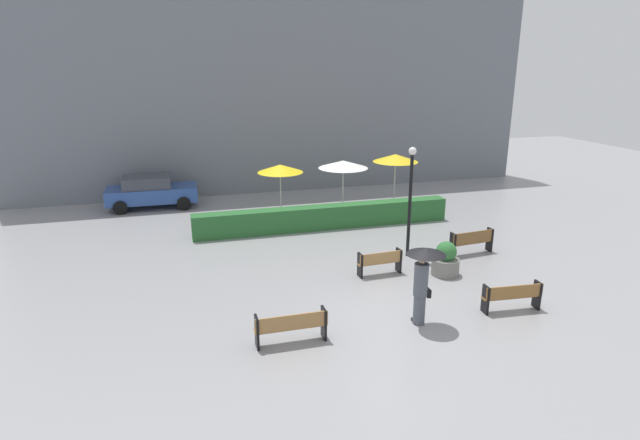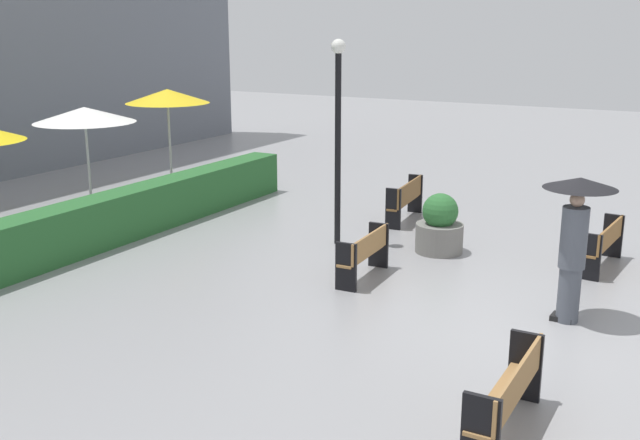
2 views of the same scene
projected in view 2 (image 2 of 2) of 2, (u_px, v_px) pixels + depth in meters
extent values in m
plane|color=gray|center=(532.00, 325.00, 10.87)|extent=(60.00, 60.00, 0.00)
cube|color=#9E7242|center=(362.00, 255.00, 12.76)|extent=(1.53, 0.33, 0.04)
cube|color=#9E7242|center=(370.00, 244.00, 12.64)|extent=(1.52, 0.11, 0.38)
cube|color=black|center=(346.00, 267.00, 12.15)|extent=(0.08, 0.37, 0.82)
cube|color=black|center=(378.00, 245.00, 13.36)|extent=(0.08, 0.37, 0.82)
cube|color=#9E7242|center=(503.00, 397.00, 7.89)|extent=(1.83, 0.28, 0.04)
cube|color=#9E7242|center=(519.00, 381.00, 7.76)|extent=(1.83, 0.04, 0.40)
cube|color=black|center=(480.00, 435.00, 7.16)|extent=(0.06, 0.38, 0.84)
cube|color=black|center=(525.00, 366.00, 8.61)|extent=(0.06, 0.38, 0.84)
cube|color=olive|center=(601.00, 245.00, 13.31)|extent=(1.73, 0.40, 0.04)
cube|color=olive|center=(611.00, 235.00, 13.18)|extent=(1.71, 0.18, 0.38)
cube|color=black|center=(590.00, 257.00, 12.66)|extent=(0.09, 0.36, 0.82)
cube|color=black|center=(613.00, 236.00, 13.94)|extent=(0.09, 0.36, 0.82)
cube|color=brown|center=(404.00, 202.00, 16.54)|extent=(1.77, 0.40, 0.04)
cube|color=brown|center=(410.00, 192.00, 16.43)|extent=(1.75, 0.21, 0.45)
cube|color=black|center=(393.00, 209.00, 15.80)|extent=(0.09, 0.34, 0.89)
cube|color=black|center=(415.00, 193.00, 17.25)|extent=(0.09, 0.34, 0.89)
cylinder|color=#4C515B|center=(569.00, 294.00, 10.89)|extent=(0.32, 0.32, 0.83)
cube|color=black|center=(562.00, 318.00, 11.02)|extent=(0.28, 0.33, 0.08)
cylinder|color=#4C515B|center=(574.00, 238.00, 10.67)|extent=(0.38, 0.38, 0.90)
sphere|color=tan|center=(577.00, 200.00, 10.53)|extent=(0.21, 0.21, 0.21)
cube|color=black|center=(574.00, 260.00, 10.96)|extent=(0.12, 0.29, 0.22)
cylinder|color=black|center=(578.00, 214.00, 10.67)|extent=(0.02, 0.02, 0.90)
cone|color=black|center=(580.00, 183.00, 10.55)|extent=(1.04, 1.04, 0.16)
cylinder|color=slate|center=(439.00, 238.00, 14.27)|extent=(0.91, 0.91, 0.56)
sphere|color=#2D6B33|center=(440.00, 211.00, 14.13)|extent=(0.68, 0.68, 0.68)
cylinder|color=black|center=(338.00, 151.00, 14.42)|extent=(0.12, 0.12, 3.72)
sphere|color=white|center=(338.00, 46.00, 13.92)|extent=(0.28, 0.28, 0.28)
cylinder|color=silver|center=(88.00, 163.00, 17.22)|extent=(0.06, 0.06, 2.25)
cone|color=white|center=(85.00, 115.00, 16.94)|extent=(2.30, 2.30, 0.35)
cylinder|color=silver|center=(170.00, 145.00, 19.09)|extent=(0.06, 0.06, 2.49)
cone|color=yellow|center=(167.00, 96.00, 18.77)|extent=(2.11, 2.11, 0.35)
cube|color=#28602D|center=(116.00, 217.00, 14.96)|extent=(10.96, 0.70, 0.98)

